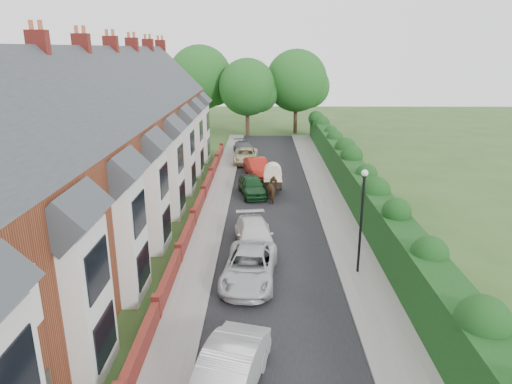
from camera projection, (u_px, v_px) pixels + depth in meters
ground at (292, 320)px, 18.13m from camera, size 140.00×140.00×0.00m
road at (273, 220)px, 28.62m from camera, size 6.00×58.00×0.02m
pavement_hedge_side at (338, 220)px, 28.55m from camera, size 2.20×58.00×0.12m
pavement_house_side at (212, 219)px, 28.65m from camera, size 1.70×58.00×0.12m
kerb_hedge_side at (322, 220)px, 28.56m from camera, size 0.18×58.00×0.13m
kerb_house_side at (224, 219)px, 28.64m from camera, size 0.18×58.00×0.13m
hedge at (369, 197)px, 28.06m from camera, size 2.10×58.00×2.85m
terrace_row at (96, 154)px, 26.44m from camera, size 9.05×40.50×11.50m
garden_wall_row at (193, 219)px, 27.59m from camera, size 0.35×40.35×1.10m
lamppost at (362, 209)px, 20.90m from camera, size 0.32×0.32×5.16m
tree_far_left at (250, 89)px, 54.65m from camera, size 7.14×6.80×9.29m
tree_far_right at (299, 82)px, 56.30m from camera, size 7.98×7.60×10.31m
tree_far_back at (204, 79)px, 57.31m from camera, size 8.40×8.00×10.82m
car_silver_a at (227, 376)px, 13.91m from camera, size 2.80×5.02×1.57m
car_silver_b at (250, 267)px, 21.01m from camera, size 2.78×5.27×1.41m
car_white at (254, 235)px, 24.61m from camera, size 2.54×4.98×1.39m
car_green at (252, 186)px, 33.38m from camera, size 2.50×4.47×1.44m
car_red at (257, 167)px, 38.38m from camera, size 2.61×4.78×1.50m
car_beige at (246, 156)px, 42.98m from camera, size 2.26×4.78×1.32m
car_grey at (244, 148)px, 45.99m from camera, size 2.67×4.88×1.34m
horse at (273, 190)px, 32.01m from camera, size 1.15×2.04×1.63m
horse_cart at (273, 176)px, 33.87m from camera, size 1.39×3.07×2.21m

